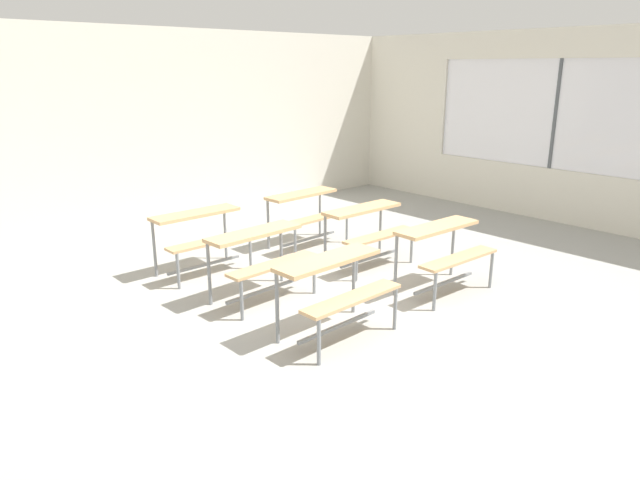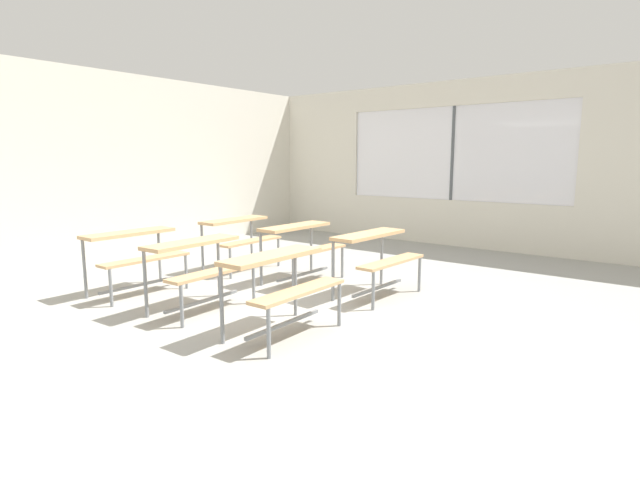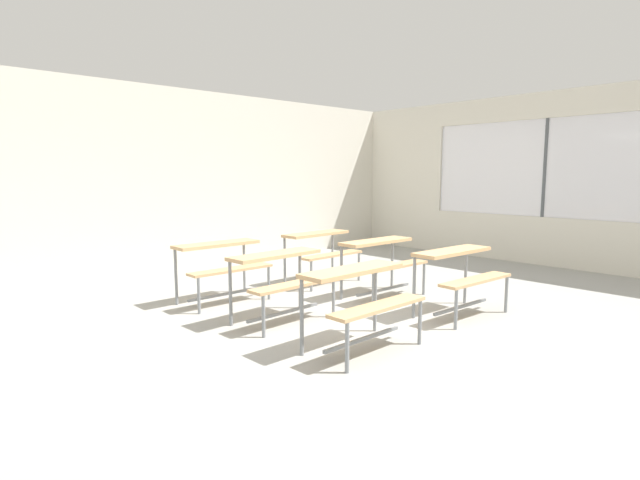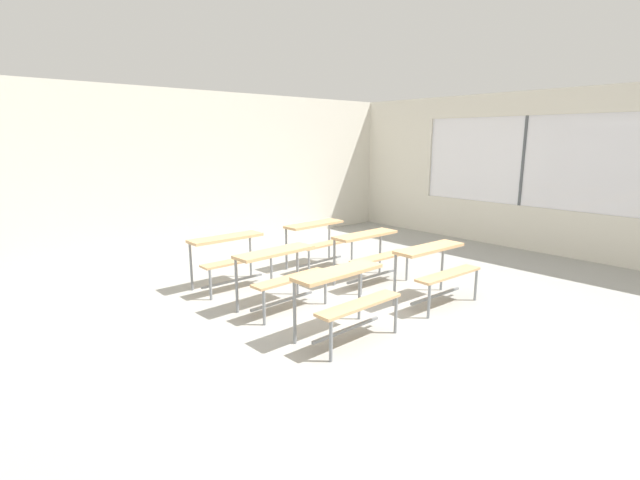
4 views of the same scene
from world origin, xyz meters
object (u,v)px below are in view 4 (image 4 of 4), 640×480
desk_bench_r1c0 (281,265)px  desk_bench_r1c1 (370,246)px  desk_bench_r0c0 (345,288)px  desk_bench_r0c1 (436,261)px  desk_bench_r2c1 (319,234)px  desk_bench_r2c0 (230,250)px

desk_bench_r1c0 → desk_bench_r1c1: 1.64m
desk_bench_r1c1 → desk_bench_r0c0: bearing=-144.4°
desk_bench_r0c0 → desk_bench_r1c0: size_ratio=0.99×
desk_bench_r0c1 → desk_bench_r1c1: 1.15m
desk_bench_r1c0 → desk_bench_r2c1: size_ratio=1.00×
desk_bench_r1c0 → desk_bench_r2c1: bearing=32.2°
desk_bench_r0c0 → desk_bench_r1c1: 2.02m
desk_bench_r0c0 → desk_bench_r2c1: same height
desk_bench_r1c0 → desk_bench_r1c1: bearing=-3.7°
desk_bench_r2c0 → desk_bench_r0c0: bearing=-89.8°
desk_bench_r0c0 → desk_bench_r2c0: size_ratio=1.01×
desk_bench_r2c1 → desk_bench_r0c0: bearing=-128.0°
desk_bench_r0c0 → desk_bench_r2c0: bearing=89.3°
desk_bench_r0c0 → desk_bench_r2c1: 2.85m
desk_bench_r0c1 → desk_bench_r2c1: size_ratio=1.00×
desk_bench_r0c0 → desk_bench_r2c0: same height
desk_bench_r2c0 → desk_bench_r2c1: (1.67, -0.02, 0.00)m
desk_bench_r2c0 → desk_bench_r2c1: 1.67m
desk_bench_r0c1 → desk_bench_r2c0: same height
desk_bench_r0c0 → desk_bench_r2c1: bearing=53.4°
desk_bench_r2c1 → desk_bench_r2c0: bearing=176.6°
desk_bench_r2c0 → desk_bench_r2c1: bearing=-1.1°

